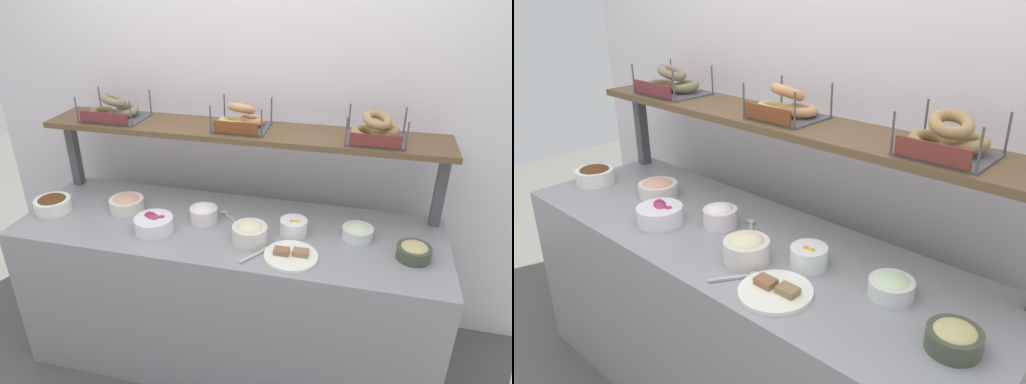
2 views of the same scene
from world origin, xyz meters
The scene contains 20 objects.
ground_plane centered at (0.00, 0.00, 0.00)m, with size 8.00×8.00×0.00m, color #595651.
back_wall centered at (0.00, 0.55, 1.20)m, with size 3.35×0.06×2.40m, color silver.
deli_counter centered at (0.00, 0.00, 0.42)m, with size 2.15×0.70×0.85m, color gray.
shelf_riser_left centered at (-1.02, 0.27, 1.05)m, with size 0.05×0.05×0.40m, color #4C4C51.
shelf_riser_right centered at (1.02, 0.27, 1.05)m, with size 0.05×0.05×0.40m, color #4C4C51.
upper_shelf centered at (0.00, 0.27, 1.26)m, with size 2.11×0.32×0.03m, color brown.
bowl_potato_salad centered at (0.15, -0.11, 0.90)m, with size 0.17×0.17×0.10m.
bowl_cream_cheese centered at (-0.13, 0.02, 0.90)m, with size 0.14×0.14×0.10m.
bowl_fruit_salad centered at (0.34, 0.01, 0.89)m, with size 0.13×0.13×0.08m.
bowl_hummus centered at (0.90, -0.07, 0.89)m, with size 0.15×0.15×0.08m.
bowl_scallion_spread centered at (0.64, 0.04, 0.89)m, with size 0.15×0.15×0.07m.
bowl_lox_spread centered at (-0.58, 0.04, 0.89)m, with size 0.18×0.18×0.08m.
bowl_chocolate_spread centered at (-0.95, -0.07, 0.89)m, with size 0.19×0.19×0.09m.
bowl_beet_salad centered at (-0.34, -0.13, 0.89)m, with size 0.19×0.19×0.09m.
serving_plate_white centered at (0.36, -0.20, 0.86)m, with size 0.25×0.25×0.04m.
serving_spoon_near_plate centered at (-0.03, 0.09, 0.86)m, with size 0.14×0.14×0.01m.
serving_spoon_by_edge centered at (0.22, -0.20, 0.86)m, with size 0.12×0.15×0.01m.
bagel_basket_poppy centered at (-0.71, 0.26, 1.33)m, with size 0.32×0.26×0.15m.
bagel_basket_sesame centered at (0.00, 0.27, 1.33)m, with size 0.28×0.25×0.15m.
bagel_basket_everything centered at (0.68, 0.25, 1.33)m, with size 0.28×0.24×0.14m.
Camera 1 is at (0.62, -1.92, 2.05)m, focal length 32.41 mm.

